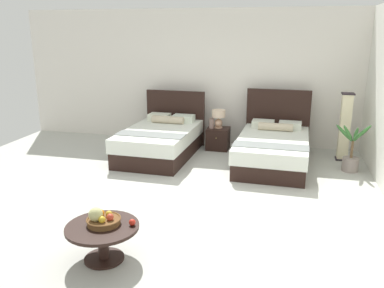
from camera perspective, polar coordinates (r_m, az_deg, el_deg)
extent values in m
cube|color=#B6B7AE|center=(6.26, 0.38, -7.02)|extent=(9.35, 9.73, 0.02)
cube|color=white|center=(8.84, 5.00, 9.38)|extent=(9.35, 0.12, 2.88)
cube|color=black|center=(7.97, -4.60, -0.75)|extent=(1.29, 2.06, 0.31)
cube|color=silver|center=(7.90, -4.65, 1.23)|extent=(1.33, 2.11, 0.26)
cube|color=black|center=(8.82, -2.35, 3.79)|extent=(1.30, 0.10, 1.17)
cube|color=white|center=(8.63, -4.65, 3.85)|extent=(0.45, 0.31, 0.14)
cube|color=silver|center=(8.46, -1.22, 3.66)|extent=(0.45, 0.31, 0.14)
cylinder|color=beige|center=(8.32, -3.47, 3.45)|extent=(0.68, 0.17, 0.15)
cube|color=slate|center=(7.43, -5.93, 1.35)|extent=(1.29, 0.43, 0.01)
cube|color=black|center=(7.61, 11.29, -1.94)|extent=(1.28, 2.14, 0.28)
cube|color=silver|center=(7.53, 11.40, -0.01)|extent=(1.32, 2.18, 0.25)
cube|color=black|center=(8.52, 12.05, 3.35)|extent=(1.29, 0.10, 1.27)
cube|color=silver|center=(8.27, 10.06, 2.86)|extent=(0.45, 0.31, 0.14)
cube|color=silver|center=(8.24, 13.75, 2.60)|extent=(0.45, 0.31, 0.14)
cylinder|color=beige|center=(8.01, 11.78, 2.39)|extent=(0.67, 0.17, 0.15)
cube|color=slate|center=(6.93, 11.07, -0.26)|extent=(1.28, 0.42, 0.01)
cube|color=black|center=(8.48, 3.72, 0.78)|extent=(0.46, 0.44, 0.46)
sphere|color=tan|center=(8.24, 3.44, 0.83)|extent=(0.02, 0.02, 0.02)
cylinder|color=#D7A786|center=(8.44, 3.77, 2.38)|extent=(0.17, 0.17, 0.02)
ellipsoid|color=#D7A786|center=(8.42, 3.78, 3.01)|extent=(0.17, 0.17, 0.17)
cylinder|color=#99844C|center=(8.40, 3.79, 3.72)|extent=(0.02, 0.02, 0.04)
cylinder|color=beige|center=(8.38, 3.80, 4.35)|extent=(0.28, 0.28, 0.15)
cylinder|color=gray|center=(8.39, 2.78, 2.93)|extent=(0.11, 0.11, 0.20)
torus|color=gray|center=(8.36, 2.79, 3.64)|extent=(0.10, 0.10, 0.01)
cylinder|color=black|center=(4.68, -12.34, -15.56)|extent=(0.43, 0.43, 0.02)
cylinder|color=black|center=(4.59, -12.47, -13.71)|extent=(0.12, 0.12, 0.37)
cylinder|color=black|center=(4.50, -12.62, -11.45)|extent=(0.79, 0.79, 0.04)
cylinder|color=brown|center=(4.51, -12.41, -10.69)|extent=(0.35, 0.35, 0.06)
torus|color=brown|center=(4.49, -12.43, -10.35)|extent=(0.37, 0.37, 0.02)
sphere|color=gold|center=(4.41, -12.66, -10.43)|extent=(0.07, 0.07, 0.07)
sphere|color=#BD3C27|center=(4.44, -11.55, -10.14)|extent=(0.08, 0.08, 0.08)
sphere|color=gold|center=(4.53, -11.70, -9.68)|extent=(0.07, 0.07, 0.07)
sphere|color=orange|center=(4.55, -12.88, -9.55)|extent=(0.09, 0.09, 0.09)
sphere|color=#C0BD7B|center=(4.46, -13.51, -9.70)|extent=(0.15, 0.15, 0.15)
sphere|color=red|center=(4.42, -8.48, -10.94)|extent=(0.07, 0.07, 0.07)
cube|color=black|center=(8.35, 20.43, -1.96)|extent=(0.23, 0.23, 0.03)
cube|color=beige|center=(8.19, 20.86, 2.30)|extent=(0.19, 0.19, 1.25)
cube|color=black|center=(8.08, 21.30, 6.68)|extent=(0.23, 0.23, 0.02)
cylinder|color=gray|center=(7.70, 21.54, -2.69)|extent=(0.28, 0.28, 0.25)
cylinder|color=brown|center=(7.62, 21.75, -0.71)|extent=(0.04, 0.04, 0.31)
ellipsoid|color=#3B7335|center=(7.58, 23.00, 1.43)|extent=(0.32, 0.07, 0.34)
ellipsoid|color=#3B7335|center=(7.67, 22.23, 1.28)|extent=(0.16, 0.26, 0.26)
ellipsoid|color=#3B7335|center=(7.62, 20.79, 1.48)|extent=(0.33, 0.26, 0.30)
ellipsoid|color=#3B7335|center=(7.44, 21.29, 1.43)|extent=(0.26, 0.25, 0.37)
ellipsoid|color=#3B7335|center=(7.43, 22.31, 0.86)|extent=(0.11, 0.32, 0.26)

